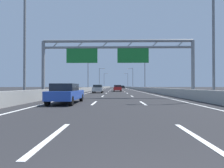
{
  "coord_description": "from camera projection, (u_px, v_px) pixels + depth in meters",
  "views": [
    {
      "loc": [
        -0.21,
        -1.04,
        1.27
      ],
      "look_at": [
        -1.41,
        60.21,
        1.93
      ],
      "focal_mm": 29.43,
      "sensor_mm": 36.0,
      "label": 1
    }
  ],
  "objects": [
    {
      "name": "lane_dash_right_4",
      "position": [
        125.0,
        92.0,
        40.48
      ],
      "size": [
        0.16,
        3.0,
        0.01
      ],
      "primitive_type": "cube",
      "color": "white",
      "rests_on": "ground_plane"
    },
    {
      "name": "silver_car",
      "position": [
        98.0,
        89.0,
        33.69
      ],
      "size": [
        1.75,
        4.23,
        1.48
      ],
      "color": "#A8ADB2",
      "rests_on": "ground_plane"
    },
    {
      "name": "lane_dash_right_3",
      "position": [
        127.0,
        93.0,
        31.48
      ],
      "size": [
        0.16,
        3.0,
        0.01
      ],
      "primitive_type": "cube",
      "color": "white",
      "rests_on": "ground_plane"
    },
    {
      "name": "lane_dash_right_5",
      "position": [
        123.0,
        91.0,
        49.47
      ],
      "size": [
        0.16,
        3.0,
        0.01
      ],
      "primitive_type": "cube",
      "color": "white",
      "rests_on": "ground_plane"
    },
    {
      "name": "edge_line_right",
      "position": [
        127.0,
        89.0,
        88.9
      ],
      "size": [
        0.16,
        176.0,
        0.01
      ],
      "primitive_type": "cube",
      "color": "white",
      "rests_on": "ground_plane"
    },
    {
      "name": "lane_dash_left_13",
      "position": [
        113.0,
        88.0,
        121.53
      ],
      "size": [
        0.16,
        3.0,
        0.01
      ],
      "primitive_type": "cube",
      "color": "white",
      "rests_on": "ground_plane"
    },
    {
      "name": "streetlamp_left_distant",
      "position": [
        104.0,
        80.0,
        119.15
      ],
      "size": [
        2.58,
        0.28,
        9.5
      ],
      "color": "slate",
      "rests_on": "ground_plane"
    },
    {
      "name": "streetlamp_left_far",
      "position": [
        100.0,
        77.0,
        84.46
      ],
      "size": [
        2.58,
        0.28,
        9.5
      ],
      "color": "slate",
      "rests_on": "ground_plane"
    },
    {
      "name": "ground_plane",
      "position": [
        116.0,
        88.0,
        101.0
      ],
      "size": [
        260.0,
        260.0,
        0.0
      ],
      "primitive_type": "plane",
      "color": "#262628"
    },
    {
      "name": "streetlamp_right_mid",
      "position": [
        144.0,
        71.0,
        49.48
      ],
      "size": [
        2.58,
        0.28,
        9.5
      ],
      "color": "slate",
      "rests_on": "ground_plane"
    },
    {
      "name": "lane_dash_right_7",
      "position": [
        121.0,
        89.0,
        67.47
      ],
      "size": [
        0.16,
        3.0,
        0.01
      ],
      "primitive_type": "cube",
      "color": "white",
      "rests_on": "ground_plane"
    },
    {
      "name": "lane_dash_right_2",
      "position": [
        132.0,
        96.0,
        22.48
      ],
      "size": [
        0.16,
        3.0,
        0.01
      ],
      "primitive_type": "cube",
      "color": "white",
      "rests_on": "ground_plane"
    },
    {
      "name": "edge_line_left",
      "position": [
        105.0,
        89.0,
        89.1
      ],
      "size": [
        0.16,
        176.0,
        0.01
      ],
      "primitive_type": "cube",
      "color": "white",
      "rests_on": "ground_plane"
    },
    {
      "name": "lane_dash_left_17",
      "position": [
        114.0,
        87.0,
        157.52
      ],
      "size": [
        0.16,
        3.0,
        0.01
      ],
      "primitive_type": "cube",
      "color": "white",
      "rests_on": "ground_plane"
    },
    {
      "name": "blue_car",
      "position": [
        66.0,
        93.0,
        13.33
      ],
      "size": [
        1.74,
        4.57,
        1.44
      ],
      "color": "#2347AD",
      "rests_on": "ground_plane"
    },
    {
      "name": "lane_dash_right_9",
      "position": [
        120.0,
        89.0,
        85.46
      ],
      "size": [
        0.16,
        3.0,
        0.01
      ],
      "primitive_type": "cube",
      "color": "white",
      "rests_on": "ground_plane"
    },
    {
      "name": "streetlamp_left_mid",
      "position": [
        89.0,
        71.0,
        49.78
      ],
      "size": [
        2.58,
        0.28,
        9.5
      ],
      "color": "slate",
      "rests_on": "ground_plane"
    },
    {
      "name": "lane_dash_left_1",
      "position": [
        94.0,
        103.0,
        13.55
      ],
      "size": [
        0.16,
        3.0,
        0.01
      ],
      "primitive_type": "cube",
      "color": "white",
      "rests_on": "ground_plane"
    },
    {
      "name": "lane_dash_left_14",
      "position": [
        113.0,
        88.0,
        130.52
      ],
      "size": [
        0.16,
        3.0,
        0.01
      ],
      "primitive_type": "cube",
      "color": "white",
      "rests_on": "ground_plane"
    },
    {
      "name": "lane_dash_right_10",
      "position": [
        120.0,
        88.0,
        94.46
      ],
      "size": [
        0.16,
        3.0,
        0.01
      ],
      "primitive_type": "cube",
      "color": "white",
      "rests_on": "ground_plane"
    },
    {
      "name": "lane_dash_right_0",
      "position": [
        198.0,
        138.0,
        4.48
      ],
      "size": [
        0.16,
        3.0,
        0.01
      ],
      "primitive_type": "cube",
      "color": "white",
      "rests_on": "ground_plane"
    },
    {
      "name": "lane_dash_right_13",
      "position": [
        119.0,
        88.0,
        121.46
      ],
      "size": [
        0.16,
        3.0,
        0.01
      ],
      "primitive_type": "cube",
      "color": "white",
      "rests_on": "ground_plane"
    },
    {
      "name": "lane_dash_right_15",
      "position": [
        118.0,
        88.0,
        139.45
      ],
      "size": [
        0.16,
        3.0,
        0.01
      ],
      "primitive_type": "cube",
      "color": "white",
      "rests_on": "ground_plane"
    },
    {
      "name": "lane_dash_left_15",
      "position": [
        114.0,
        88.0,
        139.52
      ],
      "size": [
        0.16,
        3.0,
        0.01
      ],
      "primitive_type": "cube",
      "color": "white",
      "rests_on": "ground_plane"
    },
    {
      "name": "streetlamp_right_far",
      "position": [
        132.0,
        77.0,
        84.17
      ],
      "size": [
        2.58,
        0.28,
        9.5
      ],
      "color": "slate",
      "rests_on": "ground_plane"
    },
    {
      "name": "streetlamp_right_near",
      "position": [
        211.0,
        35.0,
        14.8
      ],
      "size": [
        2.58,
        0.28,
        9.5
      ],
      "color": "slate",
      "rests_on": "ground_plane"
    },
    {
      "name": "lane_dash_right_12",
      "position": [
        119.0,
        88.0,
        112.46
      ],
      "size": [
        0.16,
        3.0,
        0.01
      ],
      "primitive_type": "cube",
      "color": "white",
      "rests_on": "ground_plane"
    },
    {
      "name": "lane_dash_right_11",
      "position": [
        119.0,
        88.0,
        103.46
      ],
      "size": [
        0.16,
        3.0,
        0.01
      ],
      "primitive_type": "cube",
      "color": "white",
      "rests_on": "ground_plane"
    },
    {
      "name": "lane_dash_right_6",
      "position": [
        122.0,
        90.0,
        58.47
      ],
      "size": [
        0.16,
        3.0,
        0.01
      ],
      "primitive_type": "cube",
      "color": "white",
      "rests_on": "ground_plane"
    },
    {
      "name": "sign_gantry",
      "position": [
        115.0,
        53.0,
        20.03
      ],
      "size": [
        16.71,
        0.36,
        6.36
      ],
      "color": "gray",
      "rests_on": "ground_plane"
    },
    {
      "name": "lane_dash_left_7",
      "position": [
        111.0,
        89.0,
        67.54
      ],
      "size": [
        0.16,
        3.0,
        0.01
      ],
      "primitive_type": "cube",
      "color": "white",
      "rests_on": "ground_plane"
    },
    {
      "name": "streetlamp_right_distant",
      "position": [
        127.0,
        80.0,
        118.86
      ],
      "size": [
        2.58,
        0.28,
        9.5
      ],
      "color": "slate",
      "rests_on": "ground_plane"
    },
    {
      "name": "lane_dash_right_8",
      "position": [
        120.0,
        89.0,
        76.47
      ],
      "size": [
        0.16,
        3.0,
        0.01
      ],
      "primitive_type": "cube",
      "color": "white",
      "rests_on": "ground_plane"
    },
    {
      "name": "lane_dash_left_12",
      "position": [
        113.0,
        88.0,
        112.53
      ],
      "size": [
        0.16,
        3.0,
        0.01
      ],
      "primitive_type": "cube",
      "color": "white",
      "rests_on": "ground_plane"
    },
    {
      "name": "lane_dash_left_6",
      "position": [
        111.0,
        90.0,
        58.54
      ],
      "size": [
        0.16,
        3.0,
        0.01
      ],
      "primitive_type": "cube",
      "color": "white",
      "rests_on": "ground_plane"
    },
    {
      "name": "black_car",
      "position": [
        123.0,
        87.0,
        93.12
      ],
      "size": [
        1.77,
        4.43,
        1.49
      ],
      "color": "black",
      "rests_on": "ground_plane"
    },
    {
      "name": "streetlamp_left_near",
      "position": [
        28.0,
        36.0,
        15.09
      ],
      "size": [
        2.58,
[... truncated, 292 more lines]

